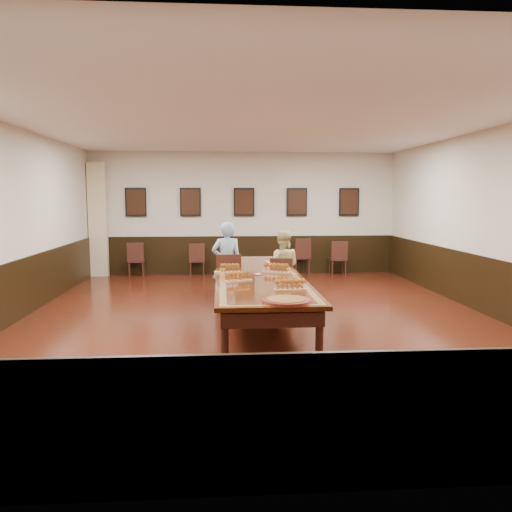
{
  "coord_description": "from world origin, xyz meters",
  "views": [
    {
      "loc": [
        -0.62,
        -8.19,
        2.04
      ],
      "look_at": [
        0.0,
        0.5,
        1.0
      ],
      "focal_mm": 35.0,
      "sensor_mm": 36.0,
      "label": 1
    }
  ],
  "objects": [
    {
      "name": "person_man",
      "position": [
        -0.51,
        1.23,
        0.78
      ],
      "size": [
        0.61,
        0.43,
        1.57
      ],
      "primitive_type": "imported",
      "rotation": [
        0.0,
        0.0,
        3.24
      ],
      "color": "teal",
      "rests_on": "floor"
    },
    {
      "name": "person_woman",
      "position": [
        0.56,
        1.25,
        0.7
      ],
      "size": [
        0.79,
        0.67,
        1.4
      ],
      "primitive_type": "imported",
      "rotation": [
        0.0,
        0.0,
        2.94
      ],
      "color": "#D8C887",
      "rests_on": "floor"
    },
    {
      "name": "floor",
      "position": [
        0.0,
        0.0,
        -0.01
      ],
      "size": [
        8.0,
        10.0,
        0.02
      ],
      "primitive_type": "cube",
      "color": "black",
      "rests_on": "ground"
    },
    {
      "name": "wall_front",
      "position": [
        0.0,
        -5.01,
        1.6
      ],
      "size": [
        8.0,
        0.02,
        3.2
      ],
      "primitive_type": "cube",
      "color": "beige",
      "rests_on": "floor"
    },
    {
      "name": "wall_right",
      "position": [
        4.01,
        0.0,
        1.6
      ],
      "size": [
        0.02,
        10.0,
        3.2
      ],
      "primitive_type": "cube",
      "color": "beige",
      "rests_on": "floor"
    },
    {
      "name": "flight_c",
      "position": [
        -0.35,
        -0.68,
        0.82
      ],
      "size": [
        0.44,
        0.32,
        0.16
      ],
      "color": "#AC7348",
      "rests_on": "conference_table"
    },
    {
      "name": "conference_table",
      "position": [
        0.0,
        0.0,
        0.61
      ],
      "size": [
        1.4,
        5.0,
        0.76
      ],
      "color": "black",
      "rests_on": "floor"
    },
    {
      "name": "carved_platter",
      "position": [
        0.18,
        -2.24,
        0.77
      ],
      "size": [
        0.6,
        0.6,
        0.05
      ],
      "color": "#541710",
      "rests_on": "conference_table"
    },
    {
      "name": "chair_woman",
      "position": [
        0.54,
        1.16,
        0.45
      ],
      "size": [
        0.5,
        0.53,
        0.9
      ],
      "primitive_type": null,
      "rotation": [
        0.0,
        0.0,
        2.94
      ],
      "color": "black",
      "rests_on": "floor"
    },
    {
      "name": "curtain",
      "position": [
        -3.75,
        4.82,
        1.45
      ],
      "size": [
        0.45,
        0.18,
        2.9
      ],
      "primitive_type": "cube",
      "color": "#C8B489",
      "rests_on": "floor"
    },
    {
      "name": "wainscoting",
      "position": [
        0.0,
        0.0,
        0.5
      ],
      "size": [
        8.0,
        10.0,
        1.0
      ],
      "color": "black",
      "rests_on": "floor"
    },
    {
      "name": "posters",
      "position": [
        0.0,
        4.94,
        1.9
      ],
      "size": [
        6.14,
        0.04,
        0.74
      ],
      "color": "black",
      "rests_on": "wall_back"
    },
    {
      "name": "flight_b",
      "position": [
        0.32,
        0.13,
        0.83
      ],
      "size": [
        0.48,
        0.34,
        0.18
      ],
      "color": "#AC7348",
      "rests_on": "conference_table"
    },
    {
      "name": "spare_chair_d",
      "position": [
        2.43,
        4.56,
        0.45
      ],
      "size": [
        0.43,
        0.47,
        0.9
      ],
      "primitive_type": null,
      "rotation": [
        0.0,
        0.0,
        3.12
      ],
      "color": "black",
      "rests_on": "floor"
    },
    {
      "name": "chair_man",
      "position": [
        -0.49,
        1.13,
        0.49
      ],
      "size": [
        0.51,
        0.55,
        0.98
      ],
      "primitive_type": null,
      "rotation": [
        0.0,
        0.0,
        3.24
      ],
      "color": "black",
      "rests_on": "floor"
    },
    {
      "name": "spare_chair_b",
      "position": [
        -1.24,
        4.66,
        0.43
      ],
      "size": [
        0.42,
        0.46,
        0.86
      ],
      "primitive_type": null,
      "rotation": [
        0.0,
        0.0,
        3.19
      ],
      "color": "black",
      "rests_on": "floor"
    },
    {
      "name": "flight_a",
      "position": [
        -0.5,
        0.21,
        0.83
      ],
      "size": [
        0.45,
        0.16,
        0.16
      ],
      "color": "#AC7348",
      "rests_on": "conference_table"
    },
    {
      "name": "wall_left",
      "position": [
        -4.01,
        0.0,
        1.6
      ],
      "size": [
        0.02,
        10.0,
        3.2
      ],
      "primitive_type": "cube",
      "color": "beige",
      "rests_on": "floor"
    },
    {
      "name": "pink_phone",
      "position": [
        0.6,
        0.01,
        0.76
      ],
      "size": [
        0.11,
        0.14,
        0.01
      ],
      "primitive_type": "cube",
      "rotation": [
        0.0,
        0.0,
        0.44
      ],
      "color": "#FD548B",
      "rests_on": "conference_table"
    },
    {
      "name": "flight_d",
      "position": [
        0.33,
        -1.47,
        0.83
      ],
      "size": [
        0.46,
        0.17,
        0.17
      ],
      "color": "#AC7348",
      "rests_on": "conference_table"
    },
    {
      "name": "spare_chair_a",
      "position": [
        -2.77,
        4.62,
        0.44
      ],
      "size": [
        0.44,
        0.48,
        0.89
      ],
      "primitive_type": null,
      "rotation": [
        0.0,
        0.0,
        3.2
      ],
      "color": "black",
      "rests_on": "floor"
    },
    {
      "name": "spare_chair_c",
      "position": [
        1.47,
        4.76,
        0.48
      ],
      "size": [
        0.54,
        0.57,
        0.96
      ],
      "primitive_type": null,
      "rotation": [
        0.0,
        0.0,
        3.36
      ],
      "color": "black",
      "rests_on": "floor"
    },
    {
      "name": "red_plate_grp",
      "position": [
        -0.0,
        -0.07,
        0.76
      ],
      "size": [
        0.18,
        0.18,
        0.02
      ],
      "color": "red",
      "rests_on": "conference_table"
    },
    {
      "name": "ceiling",
      "position": [
        0.0,
        0.0,
        3.21
      ],
      "size": [
        8.0,
        10.0,
        0.02
      ],
      "primitive_type": "cube",
      "color": "white",
      "rests_on": "floor"
    },
    {
      "name": "wall_back",
      "position": [
        0.0,
        5.01,
        1.6
      ],
      "size": [
        8.0,
        0.02,
        3.2
      ],
      "primitive_type": "cube",
      "color": "beige",
      "rests_on": "floor"
    }
  ]
}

